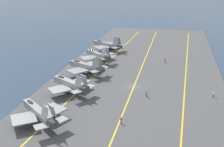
# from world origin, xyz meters

# --- Properties ---
(ground_plane) EXTENTS (2000.00, 2000.00, 0.00)m
(ground_plane) POSITION_xyz_m (0.00, 0.00, 0.00)
(ground_plane) COLOR navy
(carrier_deck) EXTENTS (186.90, 53.74, 0.40)m
(carrier_deck) POSITION_xyz_m (0.00, 0.00, 0.20)
(carrier_deck) COLOR #4C4C4F
(carrier_deck) RESTS_ON ground
(deck_stripe_foul_line) EXTENTS (168.09, 6.90, 0.01)m
(deck_stripe_foul_line) POSITION_xyz_m (0.00, -14.78, 0.40)
(deck_stripe_foul_line) COLOR yellow
(deck_stripe_foul_line) RESTS_ON carrier_deck
(deck_stripe_centerline) EXTENTS (168.21, 0.36, 0.01)m
(deck_stripe_centerline) POSITION_xyz_m (0.00, 0.00, 0.40)
(deck_stripe_centerline) COLOR yellow
(deck_stripe_centerline) RESTS_ON carrier_deck
(deck_stripe_edge_line) EXTENTS (167.94, 10.27, 0.01)m
(deck_stripe_edge_line) POSITION_xyz_m (0.00, 14.78, 0.40)
(deck_stripe_edge_line) COLOR yellow
(deck_stripe_edge_line) RESTS_ON carrier_deck
(parked_jet_nearest) EXTENTS (13.60, 15.31, 6.35)m
(parked_jet_nearest) POSITION_xyz_m (-25.81, 17.87, 3.01)
(parked_jet_nearest) COLOR gray
(parked_jet_nearest) RESTS_ON carrier_deck
(parked_jet_second) EXTENTS (12.97, 15.04, 6.45)m
(parked_jet_second) POSITION_xyz_m (-8.38, 17.14, 3.15)
(parked_jet_second) COLOR #93999E
(parked_jet_second) RESTS_ON carrier_deck
(parked_jet_third) EXTENTS (13.96, 15.85, 6.63)m
(parked_jet_third) POSITION_xyz_m (7.70, 17.70, 3.14)
(parked_jet_third) COLOR gray
(parked_jet_third) RESTS_ON carrier_deck
(parked_jet_fourth) EXTENTS (13.72, 14.35, 6.38)m
(parked_jet_fourth) POSITION_xyz_m (22.14, 17.57, 3.03)
(parked_jet_fourth) COLOR gray
(parked_jet_fourth) RESTS_ON carrier_deck
(parked_jet_fifth) EXTENTS (13.39, 16.58, 6.38)m
(parked_jet_fifth) POSITION_xyz_m (39.42, 18.14, 2.82)
(parked_jet_fifth) COLOR gray
(parked_jet_fifth) RESTS_ON carrier_deck
(crew_brown_vest) EXTENTS (0.46, 0.43, 1.69)m
(crew_brown_vest) POSITION_xyz_m (-22.27, -0.51, 1.33)
(crew_brown_vest) COLOR #4C473D
(crew_brown_vest) RESTS_ON carrier_deck
(crew_white_vest) EXTENTS (0.36, 0.44, 1.72)m
(crew_white_vest) POSITION_xyz_m (-2.79, -22.39, 1.35)
(crew_white_vest) COLOR #383328
(crew_white_vest) RESTS_ON carrier_deck
(crew_green_vest) EXTENTS (0.45, 0.39, 1.71)m
(crew_green_vest) POSITION_xyz_m (-6.43, -4.52, 1.34)
(crew_green_vest) COLOR #383328
(crew_green_vest) RESTS_ON carrier_deck
(crew_red_vest) EXTENTS (0.46, 0.45, 1.68)m
(crew_red_vest) POSITION_xyz_m (25.87, -7.94, 1.32)
(crew_red_vest) COLOR #383328
(crew_red_vest) RESTS_ON carrier_deck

